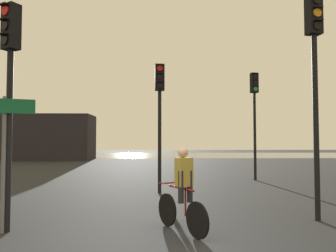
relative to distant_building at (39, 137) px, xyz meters
The scene contains 8 objects.
water_strip 15.08m from the distant_building, 42.04° to the left, with size 80.00×16.00×0.01m, color slate.
distant_building is the anchor object (origin of this frame).
traffic_light_center 23.07m from the distant_building, 60.54° to the right, with size 0.33×0.35×4.36m.
traffic_light_far_right 22.82m from the distant_building, 46.76° to the right, with size 0.36×0.38×4.81m.
traffic_light_near_left 26.11m from the distant_building, 71.22° to the right, with size 0.40×0.42×4.43m.
traffic_light_near_right 28.21m from the distant_building, 58.34° to the right, with size 0.36×0.37×5.03m.
direction_sign_post 26.15m from the distant_building, 71.38° to the right, with size 1.05×0.39×2.60m.
cyclist 27.53m from the distant_building, 64.66° to the right, with size 0.87×1.51×1.62m.
Camera 1 is at (0.22, -5.00, 1.73)m, focal length 35.00 mm.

